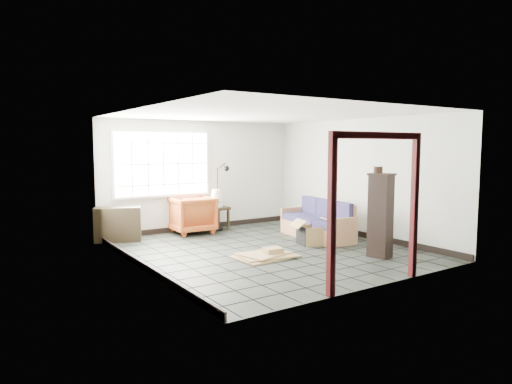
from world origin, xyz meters
TOP-DOWN VIEW (x-y plane):
  - ground at (0.00, 0.00)m, footprint 5.50×5.50m
  - room_shell at (0.00, 0.03)m, footprint 5.02×5.52m
  - window_panel at (-1.00, 2.70)m, footprint 2.32×0.08m
  - doorway_trim at (0.00, -2.70)m, footprint 1.80×0.08m
  - futon_sofa at (1.63, 0.34)m, footprint 0.92×1.96m
  - armchair at (-0.45, 2.40)m, footprint 0.94×0.88m
  - side_table at (0.20, 2.40)m, footprint 0.56×0.56m
  - table_lamp at (0.20, 2.39)m, footprint 0.36×0.36m
  - projector at (0.16, 2.41)m, footprint 0.33×0.26m
  - floor_lamp at (0.36, 2.40)m, footprint 0.49×0.32m
  - console_shelf at (-2.15, 2.40)m, footprint 1.00×0.68m
  - tall_shelf at (1.38, -1.59)m, footprint 0.40×0.47m
  - pot at (1.31, -1.57)m, footprint 0.19×0.19m
  - open_box at (1.10, -0.09)m, footprint 1.00×0.66m
  - cardboard_pile at (-0.33, -0.44)m, footprint 1.15×0.84m

SIDE VIEW (x-z plane):
  - ground at x=0.00m, z-range 0.00..0.00m
  - cardboard_pile at x=-0.33m, z-range -0.04..0.12m
  - open_box at x=1.10m, z-range -0.07..0.45m
  - futon_sofa at x=1.63m, z-range -0.12..0.72m
  - console_shelf at x=-2.15m, z-range 0.00..0.73m
  - side_table at x=0.20m, z-range 0.18..0.74m
  - armchair at x=-0.45m, z-range 0.00..0.94m
  - projector at x=0.16m, z-range 0.56..0.67m
  - tall_shelf at x=1.38m, z-range 0.01..1.53m
  - table_lamp at x=0.20m, z-range 0.64..1.06m
  - floor_lamp at x=0.36m, z-range 0.05..1.65m
  - doorway_trim at x=0.00m, z-range 0.28..2.48m
  - pot at x=1.31m, z-range 1.52..1.64m
  - window_panel at x=-1.00m, z-range 0.84..2.36m
  - room_shell at x=0.00m, z-range 0.37..2.98m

